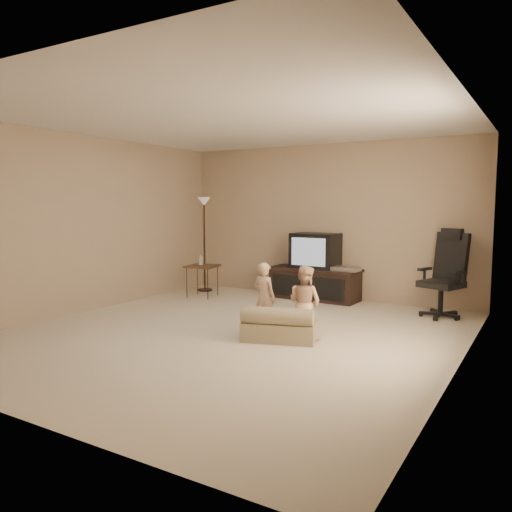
{
  "coord_description": "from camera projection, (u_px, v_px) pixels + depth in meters",
  "views": [
    {
      "loc": [
        3.19,
        -4.84,
        1.54
      ],
      "look_at": [
        -0.04,
        0.6,
        0.87
      ],
      "focal_mm": 35.0,
      "sensor_mm": 36.0,
      "label": 1
    }
  ],
  "objects": [
    {
      "name": "floor",
      "position": [
        233.0,
        334.0,
        5.92
      ],
      "size": [
        5.5,
        5.5,
        0.0
      ],
      "primitive_type": "plane",
      "color": "beige",
      "rests_on": "ground"
    },
    {
      "name": "room_shell",
      "position": [
        232.0,
        205.0,
        5.76
      ],
      "size": [
        5.5,
        5.5,
        5.5
      ],
      "color": "silver",
      "rests_on": "floor"
    },
    {
      "name": "tv_stand",
      "position": [
        315.0,
        272.0,
        8.03
      ],
      "size": [
        1.51,
        0.61,
        1.07
      ],
      "rotation": [
        0.0,
        0.0,
        -0.04
      ],
      "color": "black",
      "rests_on": "floor"
    },
    {
      "name": "office_chair",
      "position": [
        444.0,
        285.0,
        6.77
      ],
      "size": [
        0.71,
        0.73,
        1.2
      ],
      "rotation": [
        0.0,
        0.0,
        -0.36
      ],
      "color": "black",
      "rests_on": "floor"
    },
    {
      "name": "side_table",
      "position": [
        202.0,
        266.0,
        8.23
      ],
      "size": [
        0.55,
        0.55,
        0.71
      ],
      "rotation": [
        0.0,
        0.0,
        0.18
      ],
      "color": "brown",
      "rests_on": "floor"
    },
    {
      "name": "floor_lamp",
      "position": [
        204.0,
        223.0,
        8.74
      ],
      "size": [
        0.26,
        0.26,
        1.65
      ],
      "color": "black",
      "rests_on": "floor"
    },
    {
      "name": "child_sofa",
      "position": [
        279.0,
        327.0,
        5.61
      ],
      "size": [
        0.91,
        0.68,
        0.4
      ],
      "rotation": [
        0.0,
        0.0,
        0.3
      ],
      "color": "tan",
      "rests_on": "floor"
    },
    {
      "name": "toddler_left",
      "position": [
        264.0,
        298.0,
        5.94
      ],
      "size": [
        0.34,
        0.28,
        0.85
      ],
      "primitive_type": "imported",
      "rotation": [
        0.0,
        0.0,
        2.96
      ],
      "color": "#DDAD8A",
      "rests_on": "floor"
    },
    {
      "name": "toddler_right",
      "position": [
        305.0,
        303.0,
        5.63
      ],
      "size": [
        0.45,
        0.31,
        0.85
      ],
      "primitive_type": "imported",
      "rotation": [
        0.0,
        0.0,
        2.93
      ],
      "color": "#DDAD8A",
      "rests_on": "floor"
    }
  ]
}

